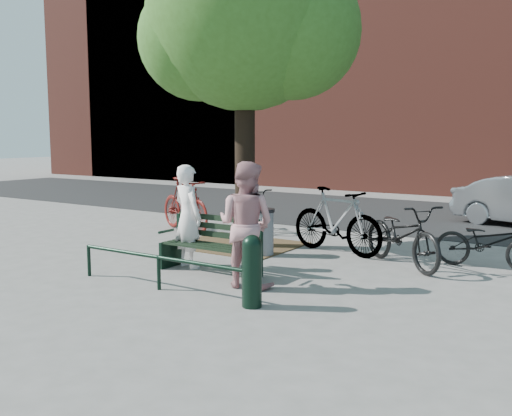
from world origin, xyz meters
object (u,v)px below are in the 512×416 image
Objects in this scene: park_bench at (212,243)px; bicycle_c at (402,235)px; bollard at (252,269)px; person_right at (246,224)px; litter_bin at (263,232)px; person_left at (188,216)px.

bicycle_c reaches higher than park_bench.
bicycle_c is (0.85, 3.36, 0.04)m from bollard.
person_right reaches higher than bollard.
bicycle_c is (2.45, 2.12, 0.07)m from park_bench.
litter_bin is at bearing 90.57° from park_bench.
bollard is at bearing -60.07° from litter_bin.
person_left reaches higher than bollard.
park_bench is at bearing -169.49° from person_left.
bicycle_c is at bearing -128.25° from person_left.
bicycle_c is at bearing 40.84° from park_bench.
person_right reaches higher than person_left.
person_right is 2.98m from bicycle_c.
person_right is at bearing -64.10° from litter_bin.
person_right is 1.94× the size of bollard.
park_bench is at bearing 167.49° from bicycle_c.
person_left reaches higher than park_bench.
bollard is 3.24m from litter_bin.
person_right is 1.12m from bollard.
bollard is 1.09× the size of litter_bin.
person_left is 1.99× the size of litter_bin.
litter_bin is at bearing 139.24° from bicycle_c.
park_bench is 3.24m from bicycle_c.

